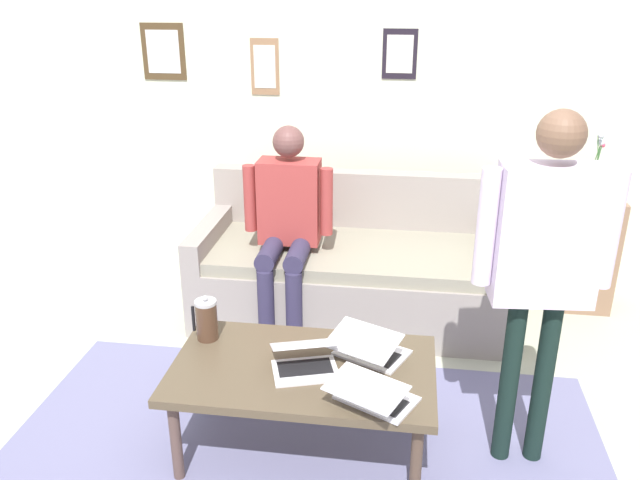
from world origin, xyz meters
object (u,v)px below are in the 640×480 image
(person_seated, at_px, (287,218))
(couch, at_px, (349,270))
(coffee_table, at_px, (303,374))
(side_shelf, at_px, (580,252))
(laptop_right, at_px, (305,361))
(person_standing, at_px, (545,252))
(laptop_center, at_px, (373,395))
(french_press, at_px, (207,320))
(flower_vase, at_px, (593,177))
(laptop_left, at_px, (369,348))

(person_seated, bearing_deg, couch, -148.05)
(coffee_table, height_order, side_shelf, side_shelf)
(laptop_right, bearing_deg, person_standing, -173.83)
(couch, bearing_deg, coffee_table, 86.97)
(laptop_center, relative_size, french_press, 1.75)
(laptop_center, height_order, person_standing, person_standing)
(coffee_table, height_order, flower_vase, flower_vase)
(laptop_left, relative_size, person_seated, 0.32)
(laptop_center, bearing_deg, flower_vase, -123.10)
(coffee_table, height_order, person_standing, person_standing)
(laptop_left, height_order, person_seated, person_seated)
(coffee_table, xyz_separation_m, laptop_left, (-0.29, -0.12, 0.09))
(laptop_right, bearing_deg, person_seated, -75.76)
(french_press, distance_m, flower_vase, 2.62)
(laptop_center, relative_size, side_shelf, 0.53)
(laptop_right, bearing_deg, couch, -92.51)
(couch, bearing_deg, laptop_right, 87.49)
(coffee_table, relative_size, laptop_right, 3.38)
(laptop_left, bearing_deg, person_standing, 177.24)
(laptop_center, relative_size, laptop_right, 1.17)
(couch, relative_size, person_standing, 1.20)
(coffee_table, bearing_deg, person_seated, -76.03)
(laptop_center, bearing_deg, side_shelf, -123.06)
(couch, distance_m, laptop_left, 1.31)
(couch, bearing_deg, laptop_left, 99.60)
(couch, distance_m, person_seated, 0.60)
(laptop_center, relative_size, person_seated, 0.32)
(coffee_table, bearing_deg, laptop_left, -157.85)
(laptop_center, bearing_deg, couch, -81.00)
(french_press, height_order, person_seated, person_seated)
(coffee_table, relative_size, person_seated, 0.93)
(laptop_right, height_order, person_seated, person_seated)
(french_press, xyz_separation_m, person_standing, (-1.49, 0.09, 0.48))
(couch, distance_m, person_standing, 1.76)
(laptop_right, distance_m, person_standing, 1.13)
(laptop_center, xyz_separation_m, french_press, (0.83, -0.40, 0.06))
(couch, xyz_separation_m, person_seated, (0.36, 0.23, 0.42))
(laptop_left, xyz_separation_m, side_shelf, (-1.31, -1.59, -0.12))
(couch, xyz_separation_m, french_press, (0.57, 1.22, 0.26))
(laptop_center, distance_m, side_shelf, 2.32)
(laptop_center, relative_size, flower_vase, 0.95)
(laptop_left, height_order, laptop_center, laptop_left)
(side_shelf, bearing_deg, laptop_center, 56.94)
(side_shelf, bearing_deg, laptop_right, 47.61)
(flower_vase, bearing_deg, person_standing, 69.73)
(flower_vase, bearing_deg, french_press, 36.29)
(couch, xyz_separation_m, side_shelf, (-1.52, -0.32, 0.08))
(flower_vase, bearing_deg, laptop_right, 47.58)
(person_standing, bearing_deg, couch, -54.83)
(laptop_left, relative_size, laptop_center, 1.00)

